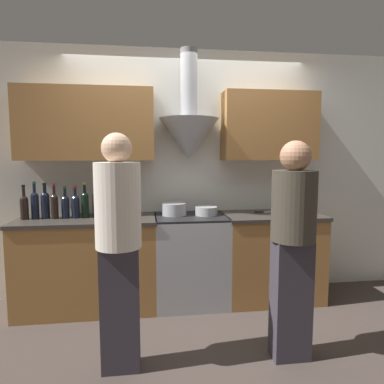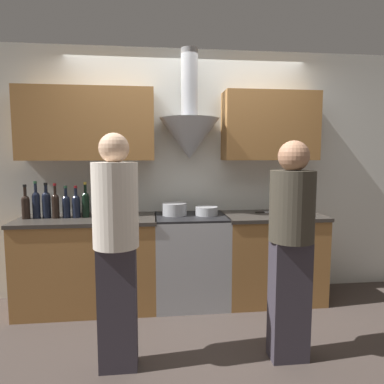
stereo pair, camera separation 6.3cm
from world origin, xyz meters
name	(u,v)px [view 2 (the right image)]	position (x,y,z in m)	size (l,w,h in m)	color
ground_plane	(195,316)	(0.00, 0.00, 0.00)	(12.00, 12.00, 0.00)	#423833
wall_back	(183,159)	(-0.05, 0.59, 1.46)	(8.40, 0.61, 2.60)	silver
counter_left	(89,263)	(-1.01, 0.32, 0.45)	(1.33, 0.62, 0.90)	#9E6B38
counter_right	(271,256)	(0.85, 0.32, 0.45)	(1.00, 0.62, 0.90)	#9E6B38
stove_range	(191,259)	(0.00, 0.32, 0.45)	(0.71, 0.60, 0.90)	#A8AAAF
wine_bottle_0	(26,205)	(-1.58, 0.34, 1.03)	(0.08, 0.08, 0.33)	black
wine_bottle_1	(36,203)	(-1.49, 0.35, 1.04)	(0.07, 0.07, 0.36)	black
wine_bottle_2	(46,203)	(-1.40, 0.36, 1.04)	(0.08, 0.08, 0.34)	black
wine_bottle_3	(55,204)	(-1.31, 0.34, 1.03)	(0.07, 0.07, 0.34)	black
wine_bottle_4	(66,205)	(-1.21, 0.35, 1.02)	(0.07, 0.07, 0.31)	black
wine_bottle_5	(76,205)	(-1.12, 0.34, 1.02)	(0.08, 0.08, 0.31)	black
wine_bottle_6	(86,203)	(-1.03, 0.35, 1.04)	(0.07, 0.07, 0.34)	black
wine_bottle_7	(97,203)	(-0.92, 0.36, 1.04)	(0.07, 0.07, 0.35)	black
wine_bottle_8	(105,203)	(-0.84, 0.33, 1.03)	(0.07, 0.07, 0.34)	black
wine_bottle_9	(114,204)	(-0.75, 0.33, 1.02)	(0.07, 0.07, 0.31)	black
stock_pot	(174,209)	(-0.16, 0.38, 0.96)	(0.25, 0.25, 0.12)	#A8AAAF
mixing_bowl	(207,211)	(0.16, 0.33, 0.94)	(0.22, 0.22, 0.09)	#A8AAAF
orange_fruit	(301,209)	(1.18, 0.37, 0.93)	(0.07, 0.07, 0.07)	orange
chefs_knife	(267,212)	(0.83, 0.42, 0.90)	(0.25, 0.04, 0.01)	silver
person_foreground_left	(116,241)	(-0.63, -0.71, 0.92)	(0.31, 0.31, 1.65)	#38333D
person_foreground_right	(291,240)	(0.61, -0.74, 0.89)	(0.32, 0.32, 1.60)	#38333D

